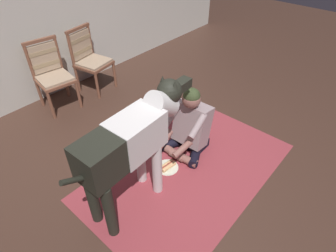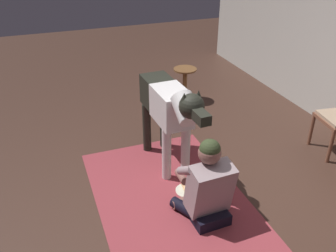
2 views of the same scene
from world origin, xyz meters
name	(u,v)px [view 2 (image 2 of 2)]	position (x,y,z in m)	size (l,w,h in m)	color
ground_plane	(184,199)	(0.00, 0.00, 0.00)	(14.66, 14.66, 0.00)	#412920
area_rug	(173,203)	(0.02, -0.12, 0.00)	(2.41, 1.50, 0.01)	#91343C
person_sitting_on_floor	(207,187)	(0.30, 0.11, 0.36)	(0.67, 0.58, 0.87)	black
large_dog	(170,108)	(-0.61, 0.07, 0.77)	(1.55, 0.36, 1.17)	silver
hot_dog_on_plate	(187,189)	(-0.11, 0.09, 0.02)	(0.25, 0.25, 0.06)	silver
round_side_table	(185,82)	(-2.29, 0.96, 0.31)	(0.36, 0.36, 0.53)	brown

